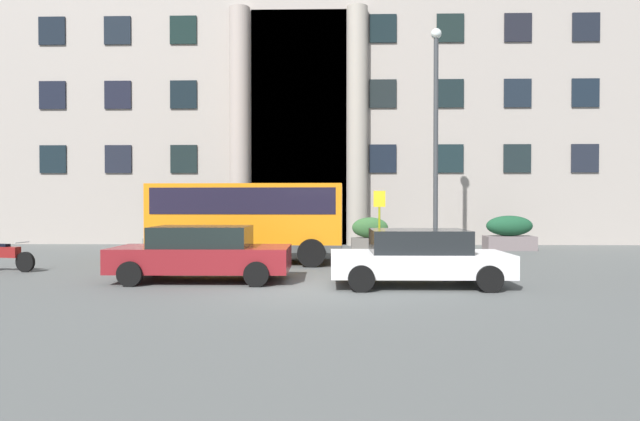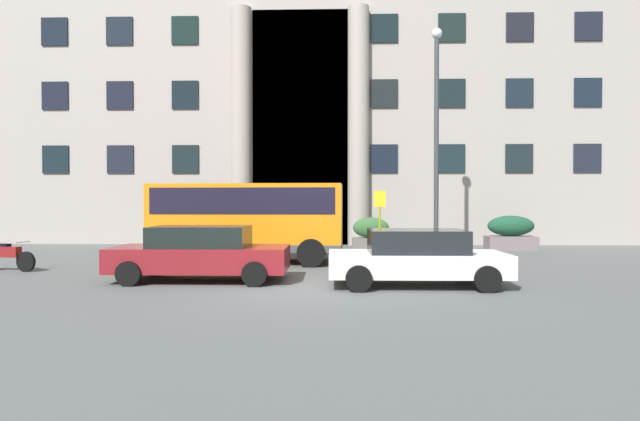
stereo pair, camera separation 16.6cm
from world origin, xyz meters
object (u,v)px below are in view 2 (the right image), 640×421
Objects in this scene: hedge_planter_entrance_right at (171,234)px; lamppost_plaza_centre at (436,126)px; bus_stop_sign at (380,216)px; orange_minibus at (249,216)px; scooter_by_planter at (394,257)px; motorcycle_near_kerb at (5,256)px; hedge_planter_far_east at (371,234)px; parked_sedan_far at (417,257)px; white_taxi_kerbside at (201,253)px; hedge_planter_west at (511,233)px.

hedge_planter_entrance_right is 12.09m from lamppost_plaza_centre.
bus_stop_sign is 9.37m from hedge_planter_entrance_right.
orange_minibus is 0.74× the size of lamppost_plaza_centre.
scooter_by_planter is (4.70, -2.44, -1.14)m from orange_minibus.
orange_minibus is 3.35× the size of motorcycle_near_kerb.
motorcycle_near_kerb is (-11.41, -7.32, -0.22)m from hedge_planter_far_east.
orange_minibus is at bearing 141.73° from scooter_by_planter.
orange_minibus is 6.42m from hedge_planter_entrance_right.
hedge_planter_entrance_right is 0.49× the size of parked_sedan_far.
bus_stop_sign is at bearing -163.95° from lamppost_plaza_centre.
motorcycle_near_kerb is (-6.91, -2.49, -1.15)m from orange_minibus.
motorcycle_near_kerb is at bearing -160.48° from lamppost_plaza_centre.
orange_minibus is at bearing 30.67° from motorcycle_near_kerb.
orange_minibus reaches higher than scooter_by_planter.
white_taxi_kerbside reaches higher than motorcycle_near_kerb.
parked_sedan_far is (4.98, -4.90, -0.89)m from orange_minibus.
parked_sedan_far is (-5.52, -9.75, -0.00)m from hedge_planter_west.
hedge_planter_far_east is 9.73m from parked_sedan_far.
hedge_planter_west reaches higher than scooter_by_planter.
parked_sedan_far is (0.48, -9.72, 0.03)m from hedge_planter_far_east.
orange_minibus is at bearing -160.79° from lamppost_plaza_centre.
orange_minibus is at bearing 81.87° from white_taxi_kerbside.
parked_sedan_far is at bearing -94.39° from scooter_by_planter.
bus_stop_sign reaches higher than white_taxi_kerbside.
hedge_planter_entrance_right is 9.68m from white_taxi_kerbside.
bus_stop_sign is at bearing 48.44° from white_taxi_kerbside.
white_taxi_kerbside is (3.65, -8.97, 0.05)m from hedge_planter_entrance_right.
white_taxi_kerbside is at bearing -67.87° from hedge_planter_entrance_right.
white_taxi_kerbside is (-5.19, -5.95, -0.81)m from bus_stop_sign.
hedge_planter_west is 1.00× the size of scooter_by_planter.
hedge_planter_entrance_right reaches higher than parked_sedan_far.
hedge_planter_far_east reaches higher than motorcycle_near_kerb.
hedge_planter_far_east is 0.35× the size of white_taxi_kerbside.
bus_stop_sign is 1.53× the size of hedge_planter_far_east.
hedge_planter_far_east is 13.56m from motorcycle_near_kerb.
bus_stop_sign is 1.29× the size of motorcycle_near_kerb.
lamppost_plaza_centre reaches higher than motorcycle_near_kerb.
hedge_planter_entrance_right is 0.46× the size of white_taxi_kerbside.
orange_minibus is 5.42m from scooter_by_planter.
parked_sedan_far is 2.49m from scooter_by_planter.
lamppost_plaza_centre reaches higher than scooter_by_planter.
hedge_planter_entrance_right is at bearing 133.12° from orange_minibus.
hedge_planter_far_east is 5.48m from lamppost_plaza_centre.
lamppost_plaza_centre is (7.40, 6.59, 4.26)m from white_taxi_kerbside.
bus_stop_sign is 12.33m from motorcycle_near_kerb.
hedge_planter_far_east is at bearing 80.72° from scooter_by_planter.
bus_stop_sign is at bearing 22.30° from orange_minibus.
lamppost_plaza_centre is at bearing 55.25° from scooter_by_planter.
bus_stop_sign is 0.57× the size of parked_sedan_far.
hedge_planter_entrance_right is at bearing 133.28° from parked_sedan_far.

